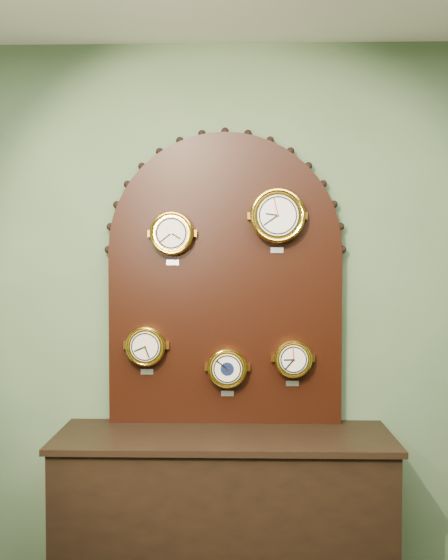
{
  "coord_description": "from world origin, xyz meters",
  "views": [
    {
      "loc": [
        0.07,
        -0.75,
        1.69
      ],
      "look_at": [
        0.0,
        2.25,
        1.58
      ],
      "focal_mm": 39.78,
      "sensor_mm": 36.0,
      "label": 1
    }
  ],
  "objects_px": {
    "shop_counter": "(224,521)",
    "display_board": "(225,270)",
    "roman_clock": "(172,233)",
    "arabic_clock": "(278,216)",
    "tide_clock": "(293,359)",
    "hygrometer": "(146,346)",
    "barometer": "(227,368)"
  },
  "relations": [
    {
      "from": "shop_counter",
      "to": "arabic_clock",
      "type": "height_order",
      "value": "arabic_clock"
    },
    {
      "from": "display_board",
      "to": "arabic_clock",
      "type": "height_order",
      "value": "display_board"
    },
    {
      "from": "shop_counter",
      "to": "display_board",
      "type": "xyz_separation_m",
      "value": [
        0.0,
        0.22,
        1.23
      ]
    },
    {
      "from": "shop_counter",
      "to": "roman_clock",
      "type": "xyz_separation_m",
      "value": [
        -0.27,
        0.15,
        1.41
      ]
    },
    {
      "from": "barometer",
      "to": "hygrometer",
      "type": "bearing_deg",
      "value": 179.98
    },
    {
      "from": "display_board",
      "to": "hygrometer",
      "type": "distance_m",
      "value": 0.56
    },
    {
      "from": "arabic_clock",
      "to": "roman_clock",
      "type": "bearing_deg",
      "value": 179.86
    },
    {
      "from": "barometer",
      "to": "tide_clock",
      "type": "distance_m",
      "value": 0.34
    },
    {
      "from": "hygrometer",
      "to": "barometer",
      "type": "height_order",
      "value": "hygrometer"
    },
    {
      "from": "arabic_clock",
      "to": "barometer",
      "type": "xyz_separation_m",
      "value": [
        -0.25,
        0.0,
        -0.77
      ]
    },
    {
      "from": "roman_clock",
      "to": "barometer",
      "type": "distance_m",
      "value": 0.74
    },
    {
      "from": "hygrometer",
      "to": "roman_clock",
      "type": "bearing_deg",
      "value": -0.2
    },
    {
      "from": "arabic_clock",
      "to": "tide_clock",
      "type": "distance_m",
      "value": 0.73
    },
    {
      "from": "arabic_clock",
      "to": "tide_clock",
      "type": "xyz_separation_m",
      "value": [
        0.08,
        0.0,
        -0.72
      ]
    },
    {
      "from": "shop_counter",
      "to": "hygrometer",
      "type": "height_order",
      "value": "hygrometer"
    },
    {
      "from": "shop_counter",
      "to": "arabic_clock",
      "type": "relative_size",
      "value": 4.91
    },
    {
      "from": "display_board",
      "to": "roman_clock",
      "type": "distance_m",
      "value": 0.33
    },
    {
      "from": "roman_clock",
      "to": "tide_clock",
      "type": "distance_m",
      "value": 0.88
    },
    {
      "from": "barometer",
      "to": "tide_clock",
      "type": "height_order",
      "value": "tide_clock"
    },
    {
      "from": "roman_clock",
      "to": "hygrometer",
      "type": "bearing_deg",
      "value": 179.8
    },
    {
      "from": "display_board",
      "to": "tide_clock",
      "type": "distance_m",
      "value": 0.57
    },
    {
      "from": "roman_clock",
      "to": "barometer",
      "type": "xyz_separation_m",
      "value": [
        0.28,
        0.0,
        -0.68
      ]
    },
    {
      "from": "shop_counter",
      "to": "hygrometer",
      "type": "relative_size",
      "value": 6.27
    },
    {
      "from": "roman_clock",
      "to": "barometer",
      "type": "relative_size",
      "value": 1.07
    },
    {
      "from": "shop_counter",
      "to": "arabic_clock",
      "type": "xyz_separation_m",
      "value": [
        0.27,
        0.15,
        1.5
      ]
    },
    {
      "from": "shop_counter",
      "to": "hygrometer",
      "type": "distance_m",
      "value": 0.94
    },
    {
      "from": "barometer",
      "to": "tide_clock",
      "type": "bearing_deg",
      "value": 0.08
    },
    {
      "from": "roman_clock",
      "to": "arabic_clock",
      "type": "bearing_deg",
      "value": -0.14
    },
    {
      "from": "shop_counter",
      "to": "tide_clock",
      "type": "xyz_separation_m",
      "value": [
        0.35,
        0.15,
        0.77
      ]
    },
    {
      "from": "shop_counter",
      "to": "display_board",
      "type": "bearing_deg",
      "value": 90.0
    },
    {
      "from": "display_board",
      "to": "roman_clock",
      "type": "height_order",
      "value": "display_board"
    },
    {
      "from": "roman_clock",
      "to": "tide_clock",
      "type": "bearing_deg",
      "value": 0.07
    }
  ]
}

